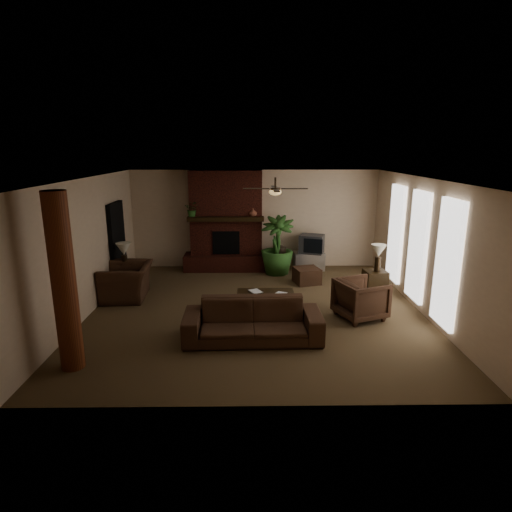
{
  "coord_description": "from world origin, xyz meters",
  "views": [
    {
      "loc": [
        -0.12,
        -8.53,
        3.39
      ],
      "look_at": [
        0.0,
        0.4,
        1.1
      ],
      "focal_mm": 29.64,
      "sensor_mm": 36.0,
      "label": 1
    }
  ],
  "objects_px": {
    "armchair_left": "(127,276)",
    "armchair_right": "(361,297)",
    "lamp_left": "(124,251)",
    "side_table_right": "(375,282)",
    "log_column": "(64,283)",
    "sofa": "(253,314)",
    "floor_vase": "(280,257)",
    "floor_plant": "(277,258)",
    "tv_stand": "(309,261)",
    "ottoman": "(307,276)",
    "side_table_left": "(126,280)",
    "lamp_right": "(378,253)",
    "coffee_table": "(266,296)"
  },
  "relations": [
    {
      "from": "armchair_left",
      "to": "sofa",
      "type": "bearing_deg",
      "value": 48.71
    },
    {
      "from": "side_table_left",
      "to": "ottoman",
      "type": "bearing_deg",
      "value": 6.64
    },
    {
      "from": "armchair_right",
      "to": "tv_stand",
      "type": "distance_m",
      "value": 3.64
    },
    {
      "from": "sofa",
      "to": "coffee_table",
      "type": "distance_m",
      "value": 1.32
    },
    {
      "from": "log_column",
      "to": "ottoman",
      "type": "height_order",
      "value": "log_column"
    },
    {
      "from": "sofa",
      "to": "coffee_table",
      "type": "relative_size",
      "value": 2.06
    },
    {
      "from": "sofa",
      "to": "lamp_left",
      "type": "distance_m",
      "value": 4.14
    },
    {
      "from": "armchair_left",
      "to": "tv_stand",
      "type": "relative_size",
      "value": 1.43
    },
    {
      "from": "floor_plant",
      "to": "lamp_right",
      "type": "relative_size",
      "value": 2.47
    },
    {
      "from": "lamp_left",
      "to": "armchair_left",
      "type": "bearing_deg",
      "value": -70.51
    },
    {
      "from": "armchair_right",
      "to": "side_table_left",
      "type": "distance_m",
      "value": 5.57
    },
    {
      "from": "coffee_table",
      "to": "floor_vase",
      "type": "bearing_deg",
      "value": 80.42
    },
    {
      "from": "armchair_right",
      "to": "tv_stand",
      "type": "bearing_deg",
      "value": -12.38
    },
    {
      "from": "lamp_left",
      "to": "side_table_right",
      "type": "xyz_separation_m",
      "value": [
        6.01,
        -0.21,
        -0.73
      ]
    },
    {
      "from": "armchair_right",
      "to": "ottoman",
      "type": "xyz_separation_m",
      "value": [
        -0.79,
        2.32,
        -0.25
      ]
    },
    {
      "from": "sofa",
      "to": "ottoman",
      "type": "distance_m",
      "value": 3.59
    },
    {
      "from": "sofa",
      "to": "armchair_left",
      "type": "xyz_separation_m",
      "value": [
        -2.89,
        2.25,
        0.05
      ]
    },
    {
      "from": "side_table_left",
      "to": "side_table_right",
      "type": "height_order",
      "value": "same"
    },
    {
      "from": "ottoman",
      "to": "side_table_right",
      "type": "xyz_separation_m",
      "value": [
        1.53,
        -0.77,
        0.08
      ]
    },
    {
      "from": "sofa",
      "to": "floor_vase",
      "type": "xyz_separation_m",
      "value": [
        0.8,
        4.35,
        -0.05
      ]
    },
    {
      "from": "side_table_left",
      "to": "side_table_right",
      "type": "distance_m",
      "value": 6.02
    },
    {
      "from": "log_column",
      "to": "lamp_right",
      "type": "bearing_deg",
      "value": 30.57
    },
    {
      "from": "floor_plant",
      "to": "side_table_right",
      "type": "height_order",
      "value": "floor_plant"
    },
    {
      "from": "lamp_left",
      "to": "lamp_right",
      "type": "xyz_separation_m",
      "value": [
        6.03,
        -0.27,
        0.0
      ]
    },
    {
      "from": "ottoman",
      "to": "coffee_table",
      "type": "bearing_deg",
      "value": -119.53
    },
    {
      "from": "sofa",
      "to": "side_table_left",
      "type": "height_order",
      "value": "sofa"
    },
    {
      "from": "armchair_left",
      "to": "ottoman",
      "type": "height_order",
      "value": "armchair_left"
    },
    {
      "from": "tv_stand",
      "to": "side_table_right",
      "type": "relative_size",
      "value": 1.55
    },
    {
      "from": "floor_vase",
      "to": "floor_plant",
      "type": "relative_size",
      "value": 0.48
    },
    {
      "from": "armchair_left",
      "to": "armchair_right",
      "type": "relative_size",
      "value": 1.36
    },
    {
      "from": "armchair_left",
      "to": "floor_vase",
      "type": "distance_m",
      "value": 4.25
    },
    {
      "from": "armchair_right",
      "to": "coffee_table",
      "type": "relative_size",
      "value": 0.74
    },
    {
      "from": "armchair_right",
      "to": "floor_vase",
      "type": "relative_size",
      "value": 1.16
    },
    {
      "from": "log_column",
      "to": "armchair_right",
      "type": "xyz_separation_m",
      "value": [
        5.07,
        1.95,
        -0.95
      ]
    },
    {
      "from": "sofa",
      "to": "floor_vase",
      "type": "distance_m",
      "value": 4.42
    },
    {
      "from": "tv_stand",
      "to": "lamp_right",
      "type": "xyz_separation_m",
      "value": [
        1.33,
        -2.1,
        0.75
      ]
    },
    {
      "from": "armchair_left",
      "to": "lamp_right",
      "type": "distance_m",
      "value": 5.89
    },
    {
      "from": "log_column",
      "to": "sofa",
      "type": "height_order",
      "value": "log_column"
    },
    {
      "from": "tv_stand",
      "to": "floor_vase",
      "type": "xyz_separation_m",
      "value": [
        -0.84,
        -0.22,
        0.18
      ]
    },
    {
      "from": "sofa",
      "to": "floor_vase",
      "type": "height_order",
      "value": "sofa"
    },
    {
      "from": "lamp_right",
      "to": "armchair_right",
      "type": "bearing_deg",
      "value": -116.94
    },
    {
      "from": "lamp_left",
      "to": "floor_plant",
      "type": "bearing_deg",
      "value": 20.71
    },
    {
      "from": "armchair_left",
      "to": "lamp_right",
      "type": "relative_size",
      "value": 1.87
    },
    {
      "from": "armchair_right",
      "to": "log_column",
      "type": "bearing_deg",
      "value": 89.59
    },
    {
      "from": "floor_plant",
      "to": "side_table_left",
      "type": "height_order",
      "value": "floor_plant"
    },
    {
      "from": "tv_stand",
      "to": "side_table_left",
      "type": "height_order",
      "value": "side_table_left"
    },
    {
      "from": "floor_plant",
      "to": "floor_vase",
      "type": "bearing_deg",
      "value": 61.23
    },
    {
      "from": "floor_vase",
      "to": "floor_plant",
      "type": "height_order",
      "value": "floor_plant"
    },
    {
      "from": "ottoman",
      "to": "floor_plant",
      "type": "relative_size",
      "value": 0.37
    },
    {
      "from": "side_table_right",
      "to": "lamp_right",
      "type": "height_order",
      "value": "lamp_right"
    }
  ]
}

